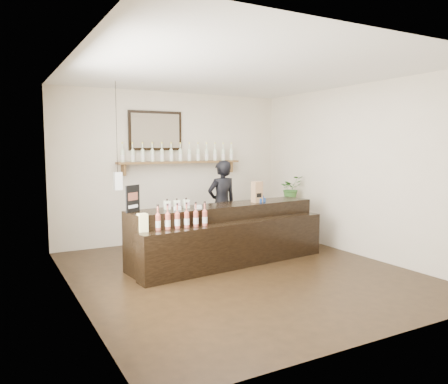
% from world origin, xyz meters
% --- Properties ---
extents(ground, '(5.00, 5.00, 0.00)m').
position_xyz_m(ground, '(0.00, 0.00, 0.00)').
color(ground, black).
rests_on(ground, ground).
extents(room_shell, '(5.00, 5.00, 5.00)m').
position_xyz_m(room_shell, '(0.00, 0.00, 1.70)').
color(room_shell, beige).
rests_on(room_shell, ground).
extents(back_wall_decor, '(2.66, 0.96, 1.69)m').
position_xyz_m(back_wall_decor, '(-0.14, 2.37, 1.75)').
color(back_wall_decor, brown).
rests_on(back_wall_decor, ground).
extents(counter, '(3.22, 1.19, 1.04)m').
position_xyz_m(counter, '(0.13, 0.58, 0.42)').
color(counter, black).
rests_on(counter, ground).
extents(promo_sign, '(0.24, 0.16, 0.38)m').
position_xyz_m(promo_sign, '(-1.36, 0.63, 1.08)').
color(promo_sign, black).
rests_on(promo_sign, counter).
extents(paper_bag, '(0.17, 0.13, 0.34)m').
position_xyz_m(paper_bag, '(0.73, 0.69, 1.06)').
color(paper_bag, olive).
rests_on(paper_bag, counter).
extents(tape_dispenser, '(0.15, 0.10, 0.12)m').
position_xyz_m(tape_dispenser, '(0.80, 0.67, 0.93)').
color(tape_dispenser, '#1744A6').
rests_on(tape_dispenser, counter).
extents(side_cabinet, '(0.45, 0.57, 0.76)m').
position_xyz_m(side_cabinet, '(2.00, 1.46, 0.38)').
color(side_cabinet, brown).
rests_on(side_cabinet, ground).
extents(potted_plant, '(0.44, 0.38, 0.47)m').
position_xyz_m(potted_plant, '(2.00, 1.46, 1.00)').
color(potted_plant, '#3A722D').
rests_on(potted_plant, side_cabinet).
extents(shopkeeper, '(0.67, 0.46, 1.75)m').
position_xyz_m(shopkeeper, '(0.54, 1.55, 0.88)').
color(shopkeeper, black).
rests_on(shopkeeper, ground).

